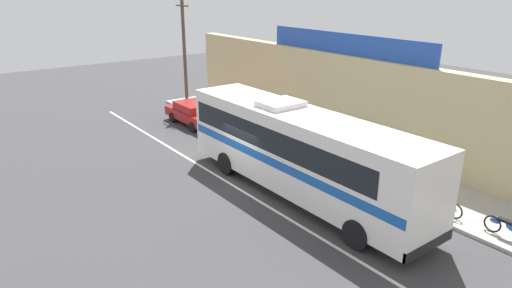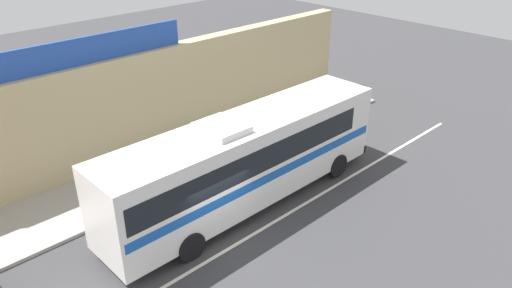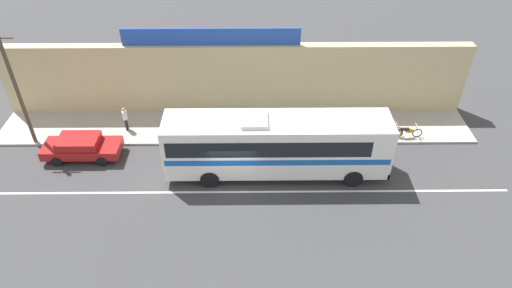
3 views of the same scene
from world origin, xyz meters
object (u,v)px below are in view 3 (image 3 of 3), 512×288
object	(u,v)px
pedestrian_by_curb	(125,117)
parked_car	(81,147)
motorcycle_blue	(408,132)
utility_pole	(16,87)
motorcycle_green	(387,130)
motorcycle_purple	(346,132)
intercity_bus	(275,143)

from	to	relation	value
pedestrian_by_curb	parked_car	bearing A→B (deg)	-128.58
motorcycle_blue	utility_pole	bearing A→B (deg)	-179.46
utility_pole	motorcycle_green	xyz separation A→B (m)	(21.80, 0.39, -3.42)
motorcycle_purple	pedestrian_by_curb	bearing A→B (deg)	175.89
intercity_bus	pedestrian_by_curb	size ratio (longest dim) A/B	7.64
motorcycle_green	pedestrian_by_curb	distance (m)	16.42
motorcycle_purple	motorcycle_blue	distance (m)	3.79
utility_pole	motorcycle_blue	xyz separation A→B (m)	(23.02, 0.22, -3.42)
intercity_bus	parked_car	xyz separation A→B (m)	(-11.29, 1.51, -1.33)
intercity_bus	parked_car	bearing A→B (deg)	172.39
parked_car	utility_pole	distance (m)	4.86
motorcycle_blue	motorcycle_green	size ratio (longest dim) A/B	0.96
pedestrian_by_curb	motorcycle_blue	bearing A→B (deg)	-3.24
motorcycle_green	motorcycle_purple	bearing A→B (deg)	-176.30
utility_pole	pedestrian_by_curb	xyz separation A→B (m)	(5.41, 1.21, -2.92)
intercity_bus	motorcycle_blue	xyz separation A→B (m)	(8.37, 3.08, -1.50)
parked_car	motorcycle_blue	bearing A→B (deg)	4.59
motorcycle_blue	motorcycle_purple	bearing A→B (deg)	179.94
utility_pole	motorcycle_purple	world-z (taller)	utility_pole
parked_car	pedestrian_by_curb	xyz separation A→B (m)	(2.05, 2.57, 0.33)
motorcycle_green	intercity_bus	bearing A→B (deg)	-155.54
motorcycle_purple	motorcycle_green	distance (m)	2.58
parked_car	motorcycle_green	distance (m)	18.53
pedestrian_by_curb	motorcycle_purple	bearing A→B (deg)	-4.11
motorcycle_purple	motorcycle_blue	xyz separation A→B (m)	(3.79, -0.00, 0.00)
utility_pole	motorcycle_green	bearing A→B (deg)	1.02
parked_car	pedestrian_by_curb	size ratio (longest dim) A/B	2.79
motorcycle_blue	pedestrian_by_curb	distance (m)	17.64
parked_car	motorcycle_purple	world-z (taller)	parked_car
parked_car	utility_pole	world-z (taller)	utility_pole
utility_pole	motorcycle_blue	size ratio (longest dim) A/B	4.07
utility_pole	pedestrian_by_curb	size ratio (longest dim) A/B	4.63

